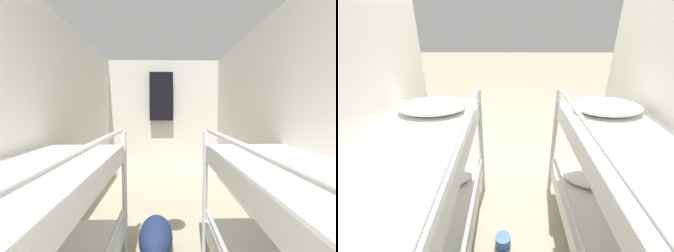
# 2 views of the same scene
# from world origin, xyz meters

# --- Properties ---
(wall_left) EXTENTS (0.06, 5.00, 2.28)m
(wall_left) POSITION_xyz_m (-1.08, 2.44, 1.14)
(wall_left) COLOR silver
(wall_left) RESTS_ON ground_plane
(wall_right) EXTENTS (0.06, 5.00, 2.28)m
(wall_right) POSITION_xyz_m (1.08, 2.44, 1.14)
(wall_right) COLOR silver
(wall_right) RESTS_ON ground_plane
(wall_back) EXTENTS (2.23, 0.06, 2.28)m
(wall_back) POSITION_xyz_m (0.00, 4.91, 1.14)
(wall_back) COLOR silver
(wall_back) RESTS_ON ground_plane
(duffel_bag) EXTENTS (0.31, 0.58, 0.31)m
(duffel_bag) POSITION_xyz_m (-0.09, 2.50, 0.16)
(duffel_bag) COLOR navy
(duffel_bag) RESTS_ON ground_plane
(hanging_coat) EXTENTS (0.44, 0.12, 0.90)m
(hanging_coat) POSITION_xyz_m (-0.05, 4.76, 1.58)
(hanging_coat) COLOR black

